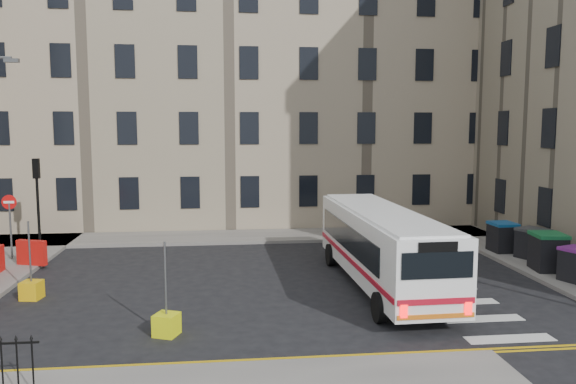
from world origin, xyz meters
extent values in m
plane|color=black|center=(0.00, 0.00, 0.00)|extent=(120.00, 120.00, 0.00)
cube|color=slate|center=(-6.00, 8.60, 0.07)|extent=(36.00, 3.20, 0.15)
cube|color=slate|center=(9.00, 4.00, 0.07)|extent=(2.40, 26.00, 0.15)
cube|color=tan|center=(-7.00, 15.50, 8.00)|extent=(38.00, 10.50, 16.00)
cylinder|color=black|center=(-12.00, 6.50, 1.75)|extent=(0.12, 0.12, 3.20)
cube|color=black|center=(-12.00, 6.50, 3.80)|extent=(0.28, 0.22, 0.90)
cylinder|color=#595B5E|center=(-12.50, 4.50, 1.35)|extent=(0.08, 0.08, 2.40)
cube|color=red|center=(-12.50, 4.50, 2.85)|extent=(0.60, 0.04, 0.60)
cube|color=red|center=(-11.30, 3.30, 0.65)|extent=(1.26, 0.66, 1.00)
cube|color=white|center=(1.90, -0.84, 1.57)|extent=(2.48, 9.93, 2.24)
cube|color=black|center=(0.75, -0.42, 1.75)|extent=(0.25, 7.90, 0.90)
cube|color=black|center=(3.02, -0.36, 1.75)|extent=(0.25, 7.90, 0.90)
cube|color=black|center=(1.78, 4.11, 1.80)|extent=(1.98, 0.11, 0.99)
cube|color=black|center=(2.01, -5.78, 2.02)|extent=(1.98, 0.11, 0.72)
cube|color=#AE0E20|center=(0.76, -0.86, 1.03)|extent=(0.27, 9.69, 0.16)
cube|color=#AE0E20|center=(3.03, -0.81, 1.03)|extent=(0.27, 9.69, 0.16)
cube|color=#FF0C0C|center=(1.11, -5.82, 0.81)|extent=(0.20, 0.05, 0.36)
cube|color=#FF0C0C|center=(2.91, -5.77, 0.81)|extent=(0.20, 0.05, 0.36)
cylinder|color=black|center=(0.70, 2.46, 0.45)|extent=(0.27, 0.90, 0.90)
cylinder|color=black|center=(2.94, 2.51, 0.45)|extent=(0.27, 0.90, 0.90)
cylinder|color=black|center=(0.86, -4.36, 0.45)|extent=(0.27, 0.90, 0.90)
cylinder|color=black|center=(3.10, -4.31, 0.45)|extent=(0.27, 0.90, 0.90)
cube|color=black|center=(8.80, 0.25, 0.80)|extent=(1.25, 1.39, 1.31)
cube|color=#166634|center=(8.80, 0.25, 1.53)|extent=(1.31, 1.46, 0.14)
cube|color=black|center=(9.27, 2.17, 0.73)|extent=(1.32, 1.40, 1.16)
cube|color=#313234|center=(9.27, 2.17, 1.37)|extent=(1.39, 1.46, 0.12)
cube|color=black|center=(8.66, 3.58, 0.74)|extent=(1.00, 1.15, 1.18)
cube|color=#154D85|center=(8.66, 3.58, 1.39)|extent=(1.05, 1.20, 0.12)
cube|color=#F0B50D|center=(-9.93, -0.91, 0.30)|extent=(0.69, 0.69, 0.60)
cube|color=#E4EA0D|center=(-5.17, -4.72, 0.30)|extent=(0.78, 0.78, 0.60)
camera|label=1|loc=(-3.49, -19.73, 5.64)|focal=35.00mm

